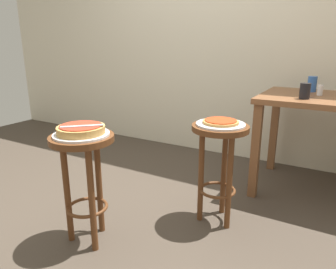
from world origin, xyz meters
The scene contains 13 objects.
ground_plane centered at (0.00, 0.00, 0.00)m, with size 6.00×6.00×0.00m, color #42382D.
back_wall centered at (0.00, 1.65, 1.50)m, with size 6.00×0.10×3.00m, color beige.
stool_foreground centered at (-0.02, -0.26, 0.48)m, with size 0.35×0.35×0.65m.
serving_plate_foreground centered at (-0.02, -0.26, 0.66)m, with size 0.31×0.31×0.01m, color silver.
pizza_foreground centered at (-0.02, -0.26, 0.69)m, with size 0.26×0.26×0.05m.
stool_middle centered at (0.56, 0.33, 0.48)m, with size 0.35×0.35×0.65m.
serving_plate_middle centered at (0.56, 0.33, 0.66)m, with size 0.30×0.30×0.01m, color silver.
pizza_middle centered at (0.56, 0.33, 0.68)m, with size 0.22×0.22×0.02m.
dining_table centered at (1.05, 1.11, 0.63)m, with size 0.85×0.74×0.76m.
cup_near_edge centered at (0.95, 0.91, 0.82)m, with size 0.07×0.07×0.11m, color black.
cup_far_edge centered at (0.95, 1.30, 0.82)m, with size 0.07×0.07×0.12m, color #3360B2.
condiment_shaker centered at (1.03, 1.14, 0.80)m, with size 0.04×0.04×0.08m, color white.
pizza_server_knife centered at (0.01, -0.28, 0.72)m, with size 0.22×0.02×0.01m, color silver.
Camera 1 is at (1.20, -1.43, 1.14)m, focal length 33.33 mm.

